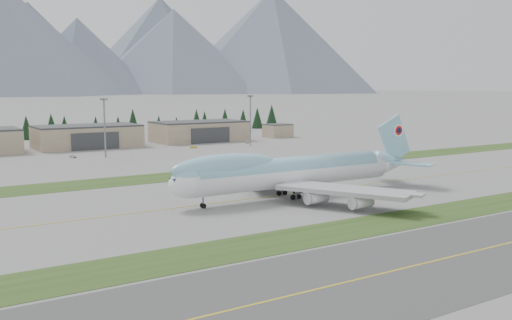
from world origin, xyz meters
TOP-DOWN VIEW (x-y plane):
  - ground at (0.00, 0.00)m, footprint 7000.00×7000.00m
  - grass_strip_near at (0.00, -38.00)m, footprint 400.00×14.00m
  - grass_strip_far at (0.00, 45.00)m, footprint 400.00×18.00m
  - asphalt_taxiway at (0.00, -62.00)m, footprint 400.00×32.00m
  - taxiway_line_main at (0.00, 0.00)m, footprint 400.00×0.40m
  - taxiway_line_near at (0.00, -62.00)m, footprint 400.00×0.40m
  - boeing_747_freighter at (-5.59, -3.80)m, footprint 78.81×68.73m
  - hangar_center at (-15.00, 149.90)m, footprint 48.00×26.60m
  - hangar_right at (45.00, 149.90)m, footprint 48.00×26.60m
  - control_shed at (95.00, 148.00)m, footprint 14.00×12.00m
  - floodlight_masts at (-38.05, 109.63)m, footprint 158.32×10.05m
  - service_vehicle_a at (-31.76, 113.06)m, footprint 2.33×3.85m
  - service_vehicle_b at (26.55, 119.40)m, footprint 3.62×2.64m
  - service_vehicle_c at (60.92, 126.57)m, footprint 3.01×4.02m
  - conifer_belt at (-1.63, 212.35)m, footprint 275.39×15.49m

SIDE VIEW (x-z plane):
  - ground at x=0.00m, z-range 0.00..0.00m
  - grass_strip_near at x=0.00m, z-range -0.04..0.04m
  - grass_strip_far at x=0.00m, z-range -0.04..0.04m
  - asphalt_taxiway at x=0.00m, z-range -0.02..0.02m
  - taxiway_line_main at x=0.00m, z-range -0.01..0.01m
  - taxiway_line_near at x=0.00m, z-range -0.01..0.01m
  - service_vehicle_a at x=-31.76m, z-range -0.61..0.61m
  - service_vehicle_b at x=26.55m, z-range -0.57..0.57m
  - service_vehicle_c at x=60.92m, z-range -0.54..0.54m
  - control_shed at x=95.00m, z-range 0.00..7.60m
  - hangar_center at x=-15.00m, z-range -0.01..10.79m
  - hangar_right at x=45.00m, z-range -0.01..10.79m
  - boeing_747_freighter at x=-5.59m, z-range -3.57..17.39m
  - conifer_belt at x=-1.63m, z-range -1.14..15.86m
  - floodlight_masts at x=-38.05m, z-range 4.43..29.30m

